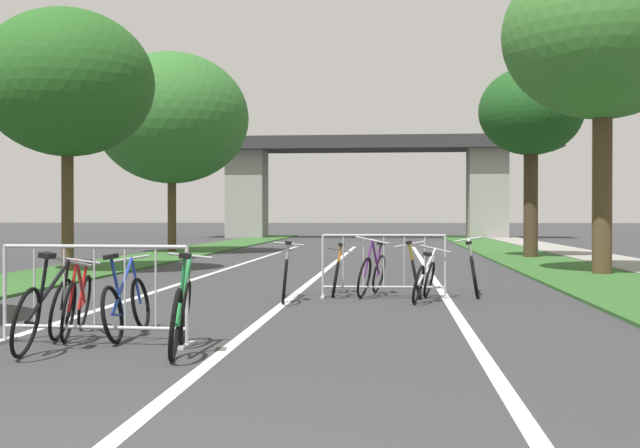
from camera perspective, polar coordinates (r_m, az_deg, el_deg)
name	(u,v)px	position (r m, az deg, el deg)	size (l,w,h in m)	color
grass_verge_left	(162,256)	(26.88, -11.12, -2.25)	(2.51, 55.15, 0.05)	#2D5B26
grass_verge_right	(527,258)	(26.14, 14.43, -2.34)	(2.51, 55.15, 0.05)	#2D5B26
sidewalk_path_right	(599,258)	(26.58, 19.08, -2.27)	(1.86, 55.15, 0.08)	gray
lane_stripe_center	(323,272)	(19.28, 0.20, -3.42)	(0.14, 31.91, 0.01)	silver
lane_stripe_right_lane	(430,273)	(19.23, 7.77, -3.44)	(0.14, 31.91, 0.01)	silver
lane_stripe_left_lane	(218,272)	(19.66, -7.21, -3.35)	(0.14, 31.91, 0.01)	silver
overpass_bridge	(365,167)	(48.90, 3.23, 4.02)	(22.87, 3.86, 6.07)	#2D2D30
tree_left_maple_mid	(67,83)	(20.29, -17.42, 9.46)	(4.10, 4.10, 6.24)	#4C3823
tree_left_pine_far	(172,118)	(29.91, -10.43, 7.35)	(5.56, 5.56, 7.25)	#4C3823
tree_right_oak_mid	(603,36)	(19.69, 19.33, 12.44)	(4.48, 4.48, 7.35)	#4C3823
tree_right_cypress_far	(531,113)	(26.55, 14.67, 7.59)	(3.28, 3.28, 6.06)	#3D2D1E
crowd_barrier_nearest	(94,296)	(8.82, -15.64, -4.88)	(2.08, 0.53, 1.05)	#ADADB2
crowd_barrier_second	(384,267)	(13.30, 4.53, -3.03)	(2.08, 0.54, 1.05)	#ADADB2
bicycle_silver_0	(285,276)	(12.92, -2.46, -3.71)	(0.50, 1.78, 0.96)	black
bicycle_white_1	(474,273)	(13.97, 10.80, -3.39)	(0.47, 1.69, 0.99)	black
bicycle_blue_2	(126,305)	(9.31, -13.51, -5.57)	(0.43, 1.69, 0.94)	black
bicycle_green_3	(181,314)	(8.10, -9.80, -6.30)	(0.45, 1.64, 1.00)	black
bicycle_yellow_4	(415,274)	(13.73, 6.72, -3.56)	(0.53, 1.68, 0.94)	black
bicycle_black_5	(45,312)	(8.63, -18.82, -5.87)	(0.50, 1.73, 1.00)	black
bicycle_orange_6	(336,275)	(13.85, 1.15, -3.60)	(0.46, 1.57, 0.88)	black
bicycle_red_7	(78,303)	(9.52, -16.75, -5.35)	(0.67, 1.68, 0.92)	black
bicycle_purple_9	(372,273)	(13.67, 3.71, -3.47)	(0.56, 1.66, 1.02)	black
bicycle_silver_10	(424,279)	(12.89, 7.39, -3.90)	(0.70, 1.61, 0.88)	black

